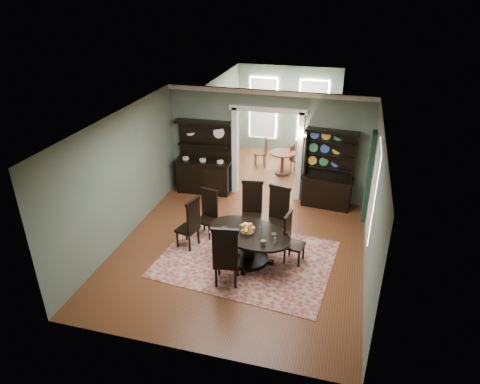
# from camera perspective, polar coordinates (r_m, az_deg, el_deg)

# --- Properties ---
(room) EXTENTS (5.51, 6.01, 3.01)m
(room) POSITION_cam_1_polar(r_m,az_deg,el_deg) (9.01, -0.15, 0.47)
(room) COLOR brown
(room) RESTS_ON ground
(parlor) EXTENTS (3.51, 3.50, 3.01)m
(parlor) POSITION_cam_1_polar(r_m,az_deg,el_deg) (14.06, 5.77, 9.77)
(parlor) COLOR brown
(parlor) RESTS_ON ground
(doorway_trim) EXTENTS (2.08, 0.25, 2.57)m
(doorway_trim) POSITION_cam_1_polar(r_m,az_deg,el_deg) (11.66, 3.67, 6.82)
(doorway_trim) COLOR silver
(doorway_trim) RESTS_ON floor
(right_window) EXTENTS (0.15, 1.47, 2.12)m
(right_window) POSITION_cam_1_polar(r_m,az_deg,el_deg) (9.57, 17.06, 1.00)
(right_window) COLOR white
(right_window) RESTS_ON wall_right
(wall_sconce) EXTENTS (0.27, 0.21, 0.21)m
(wall_sconce) POSITION_cam_1_polar(r_m,az_deg,el_deg) (11.29, 8.31, 7.39)
(wall_sconce) COLOR #D08837
(wall_sconce) RESTS_ON back_wall_right
(rug) EXTENTS (3.91, 3.12, 0.01)m
(rug) POSITION_cam_1_polar(r_m,az_deg,el_deg) (9.55, 0.89, -8.86)
(rug) COLOR maroon
(rug) RESTS_ON floor
(dining_table) EXTENTS (2.23, 2.23, 0.74)m
(dining_table) POSITION_cam_1_polar(r_m,az_deg,el_deg) (9.20, 1.24, -6.55)
(dining_table) COLOR black
(dining_table) RESTS_ON rug
(centerpiece) EXTENTS (1.47, 0.94, 0.24)m
(centerpiece) POSITION_cam_1_polar(r_m,az_deg,el_deg) (9.01, 0.96, -5.10)
(centerpiece) COLOR white
(centerpiece) RESTS_ON dining_table
(chair_far_left) EXTENTS (0.50, 0.48, 1.16)m
(chair_far_left) POSITION_cam_1_polar(r_m,az_deg,el_deg) (10.15, -4.26, -2.56)
(chair_far_left) COLOR black
(chair_far_left) RESTS_ON rug
(chair_far_mid) EXTENTS (0.57, 0.55, 1.35)m
(chair_far_mid) POSITION_cam_1_polar(r_m,az_deg,el_deg) (10.14, 1.60, -1.93)
(chair_far_mid) COLOR black
(chair_far_mid) RESTS_ON rug
(chair_far_right) EXTENTS (0.59, 0.57, 1.37)m
(chair_far_right) POSITION_cam_1_polar(r_m,az_deg,el_deg) (9.89, 5.01, -2.74)
(chair_far_right) COLOR black
(chair_far_right) RESTS_ON rug
(chair_end_left) EXTENTS (0.54, 0.56, 1.24)m
(chair_end_left) POSITION_cam_1_polar(r_m,az_deg,el_deg) (9.65, -6.59, -4.05)
(chair_end_left) COLOR black
(chair_end_left) RESTS_ON rug
(chair_end_right) EXTENTS (0.47, 0.49, 1.15)m
(chair_end_right) POSITION_cam_1_polar(r_m,az_deg,el_deg) (9.24, 6.78, -5.93)
(chair_end_right) COLOR black
(chair_end_right) RESTS_ON rug
(chair_near) EXTENTS (0.58, 0.56, 1.39)m
(chair_near) POSITION_cam_1_polar(r_m,az_deg,el_deg) (8.39, -1.89, -8.43)
(chair_near) COLOR black
(chair_near) RESTS_ON rug
(sideboard) EXTENTS (1.61, 0.64, 2.09)m
(sideboard) POSITION_cam_1_polar(r_m,az_deg,el_deg) (12.21, -4.82, 3.23)
(sideboard) COLOR black
(sideboard) RESTS_ON floor
(welsh_dresser) EXTENTS (1.40, 0.63, 2.12)m
(welsh_dresser) POSITION_cam_1_polar(r_m,az_deg,el_deg) (11.58, 11.62, 1.63)
(welsh_dresser) COLOR black
(welsh_dresser) RESTS_ON floor
(parlor_table) EXTENTS (0.79, 0.79, 0.73)m
(parlor_table) POSITION_cam_1_polar(r_m,az_deg,el_deg) (13.45, 5.68, 4.29)
(parlor_table) COLOR #4E2616
(parlor_table) RESTS_ON parlor_floor
(parlor_chair_left) EXTENTS (0.46, 0.45, 0.97)m
(parlor_chair_left) POSITION_cam_1_polar(r_m,az_deg,el_deg) (13.95, 2.99, 5.42)
(parlor_chair_left) COLOR #4E2616
(parlor_chair_left) RESTS_ON parlor_floor
(parlor_chair_right) EXTENTS (0.41, 0.40, 0.89)m
(parlor_chair_right) POSITION_cam_1_polar(r_m,az_deg,el_deg) (13.63, 7.35, 4.51)
(parlor_chair_right) COLOR #4E2616
(parlor_chair_right) RESTS_ON parlor_floor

